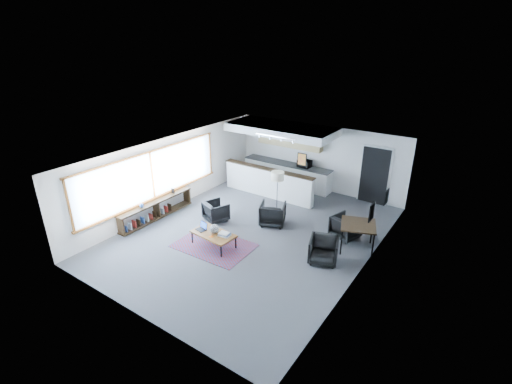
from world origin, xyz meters
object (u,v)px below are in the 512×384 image
Objects in this scene: coffee_table at (213,234)px; ceramic_pot at (214,229)px; book_stack at (224,234)px; floor_lamp at (277,178)px; microwave at (304,163)px; dining_chair_near at (324,251)px; dining_table at (358,226)px; laptop at (202,227)px; armchair_left at (216,210)px; dining_chair_far at (346,228)px; armchair_right at (273,213)px.

coffee_table is 4.96× the size of ceramic_pot.
floor_lamp is at bearing 89.15° from book_stack.
microwave is at bearing 92.62° from book_stack.
book_stack is 0.54× the size of dining_chair_near.
ceramic_pot is 4.15m from dining_table.
armchair_left reaches higher than laptop.
book_stack is at bearing 8.36° from ceramic_pot.
ceramic_pot is at bearing -178.90° from dining_chair_near.
coffee_table is 2.08× the size of dining_chair_far.
microwave is at bearing 96.33° from laptop.
dining_table reaches higher than dining_chair_near.
microwave reaches higher than coffee_table.
ceramic_pot is at bearing 44.07° from coffee_table.
coffee_table is 2.05× the size of dining_chair_near.
armchair_left is 0.90× the size of armchair_right.
floor_lamp is 2.95× the size of microwave.
ceramic_pot is at bearing 149.91° from armchair_left.
floor_lamp is at bearing -110.24° from armchair_left.
armchair_left reaches higher than coffee_table.
book_stack is at bearing 17.30° from laptop.
dining_chair_near is at bearing -34.97° from floor_lamp.
dining_chair_far is at bearing 170.03° from armchair_right.
armchair_right reaches higher than dining_chair_near.
dining_table is at bearing 32.19° from ceramic_pot.
armchair_left is at bearing -131.42° from floor_lamp.
laptop is 0.53× the size of dining_chair_far.
ceramic_pot is at bearing 15.01° from laptop.
armchair_left is at bearing 128.73° from ceramic_pot.
floor_lamp is at bearing -91.22° from armchair_right.
dining_table is 1.84× the size of dining_chair_near.
dining_chair_near is at bearing 20.77° from book_stack.
coffee_table is 1.65m from armchair_left.
laptop is at bearing -174.73° from coffee_table.
book_stack is at bearing 58.10° from armchair_right.
laptop is at bearing -176.96° from ceramic_pot.
dining_chair_far is (4.02, 1.38, -0.04)m from armchair_left.
laptop is 0.28× the size of dining_table.
floor_lamp reaches higher than dining_table.
dining_chair_near reaches higher than book_stack.
coffee_table is 3.79× the size of book_stack.
dining_table is at bearing -40.11° from microwave.
dining_chair_far is at bearing 41.76° from ceramic_pot.
dining_table is (3.17, 2.16, 0.26)m from book_stack.
microwave is at bearing -84.01° from armchair_left.
armchair_left is (-1.37, 1.24, -0.11)m from book_stack.
armchair_right is 0.53× the size of floor_lamp.
coffee_table is at bearing -140.99° from ceramic_pot.
book_stack is 2.12m from armchair_right.
armchair_left is 2.34m from floor_lamp.
dining_chair_near is (-0.52, -1.15, -0.40)m from dining_table.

